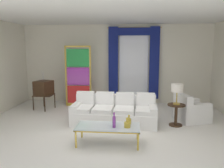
% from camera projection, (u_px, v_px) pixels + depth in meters
% --- Properties ---
extents(ground_plane, '(16.00, 16.00, 0.00)m').
position_uv_depth(ground_plane, '(107.00, 128.00, 6.08)').
color(ground_plane, white).
extents(wall_rear, '(8.00, 0.12, 3.00)m').
position_uv_depth(wall_rear, '(116.00, 64.00, 8.85)').
color(wall_rear, silver).
rests_on(wall_rear, ground).
extents(ceiling_slab, '(8.00, 7.60, 0.04)m').
position_uv_depth(ceiling_slab, '(110.00, 15.00, 6.39)').
color(ceiling_slab, white).
extents(curtained_window, '(2.00, 0.17, 2.70)m').
position_uv_depth(curtained_window, '(134.00, 58.00, 8.59)').
color(curtained_window, white).
rests_on(curtained_window, ground).
extents(couch_white_long, '(2.37, 1.00, 0.86)m').
position_uv_depth(couch_white_long, '(114.00, 113.00, 6.44)').
color(couch_white_long, white).
rests_on(couch_white_long, ground).
extents(coffee_table, '(1.40, 0.65, 0.41)m').
position_uv_depth(coffee_table, '(108.00, 127.00, 5.03)').
color(coffee_table, silver).
rests_on(coffee_table, ground).
extents(bottle_blue_decanter, '(0.14, 0.14, 0.22)m').
position_uv_depth(bottle_blue_decanter, '(127.00, 124.00, 4.92)').
color(bottle_blue_decanter, gold).
rests_on(bottle_blue_decanter, coffee_table).
extents(bottle_crystal_tall, '(0.10, 0.10, 0.21)m').
position_uv_depth(bottle_crystal_tall, '(129.00, 121.00, 5.15)').
color(bottle_crystal_tall, gold).
rests_on(bottle_crystal_tall, coffee_table).
extents(bottle_amber_squat, '(0.07, 0.07, 0.34)m').
position_uv_depth(bottle_amber_squat, '(114.00, 121.00, 4.91)').
color(bottle_amber_squat, '#753384').
rests_on(bottle_amber_squat, coffee_table).
extents(vintage_tv, '(0.65, 0.71, 1.35)m').
position_uv_depth(vintage_tv, '(44.00, 88.00, 7.88)').
color(vintage_tv, '#382314').
rests_on(vintage_tv, ground).
extents(armchair_white, '(1.01, 1.00, 0.80)m').
position_uv_depth(armchair_white, '(190.00, 111.00, 6.65)').
color(armchair_white, white).
rests_on(armchair_white, ground).
extents(stained_glass_divider, '(0.95, 0.05, 2.20)m').
position_uv_depth(stained_glass_divider, '(78.00, 78.00, 8.24)').
color(stained_glass_divider, gold).
rests_on(stained_glass_divider, ground).
extents(peacock_figurine, '(0.44, 0.60, 0.50)m').
position_uv_depth(peacock_figurine, '(90.00, 102.00, 8.03)').
color(peacock_figurine, beige).
rests_on(peacock_figurine, ground).
extents(round_side_table, '(0.48, 0.48, 0.59)m').
position_uv_depth(round_side_table, '(176.00, 113.00, 6.22)').
color(round_side_table, '#382314').
rests_on(round_side_table, ground).
extents(table_lamp_brass, '(0.32, 0.32, 0.57)m').
position_uv_depth(table_lamp_brass, '(177.00, 89.00, 6.12)').
color(table_lamp_brass, '#B29338').
rests_on(table_lamp_brass, round_side_table).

